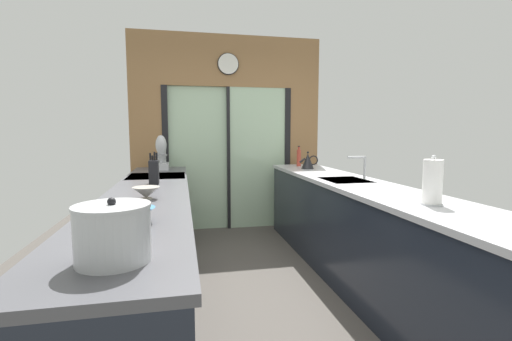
{
  "coord_description": "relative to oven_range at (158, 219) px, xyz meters",
  "views": [
    {
      "loc": [
        -0.65,
        -2.57,
        1.38
      ],
      "look_at": [
        0.08,
        0.88,
        0.99
      ],
      "focal_mm": 24.82,
      "sensor_mm": 36.0,
      "label": 1
    }
  ],
  "objects": [
    {
      "name": "stock_pot",
      "position": [
        0.02,
        -2.53,
        0.57
      ],
      "size": [
        0.26,
        0.26,
        0.23
      ],
      "color": "#B7BABC",
      "rests_on": "left_counter_run"
    },
    {
      "name": "left_counter_run",
      "position": [
        -0.0,
        -1.12,
        0.01
      ],
      "size": [
        0.62,
        3.8,
        0.92
      ],
      "color": "#1E232D",
      "rests_on": "ground_plane"
    },
    {
      "name": "mixing_bowl_far",
      "position": [
        0.02,
        -1.33,
        0.51
      ],
      "size": [
        0.18,
        0.18,
        0.08
      ],
      "color": "gray",
      "rests_on": "left_counter_run"
    },
    {
      "name": "kettle",
      "position": [
        1.8,
        0.34,
        0.56
      ],
      "size": [
        0.25,
        0.16,
        0.22
      ],
      "color": "black",
      "rests_on": "right_counter_run"
    },
    {
      "name": "ground_plane",
      "position": [
        0.91,
        -0.65,
        -0.47
      ],
      "size": [
        5.04,
        7.6,
        0.02
      ],
      "primitive_type": "cube",
      "color": "#4C4742"
    },
    {
      "name": "soap_bottle_far",
      "position": [
        1.8,
        0.69,
        0.58
      ],
      "size": [
        0.06,
        0.06,
        0.27
      ],
      "color": "#B23D2D",
      "rests_on": "right_counter_run"
    },
    {
      "name": "stand_mixer",
      "position": [
        0.02,
        0.63,
        0.63
      ],
      "size": [
        0.17,
        0.27,
        0.42
      ],
      "color": "#B7BABC",
      "rests_on": "left_counter_run"
    },
    {
      "name": "knife_block",
      "position": [
        0.02,
        -0.61,
        0.57
      ],
      "size": [
        0.08,
        0.14,
        0.29
      ],
      "color": "black",
      "rests_on": "left_counter_run"
    },
    {
      "name": "sink_faucet",
      "position": [
        1.96,
        -0.7,
        0.62
      ],
      "size": [
        0.19,
        0.02,
        0.23
      ],
      "color": "#B7BABC",
      "rests_on": "right_counter_run"
    },
    {
      "name": "mixing_bowl_near",
      "position": [
        0.02,
        -1.99,
        0.51
      ],
      "size": [
        0.21,
        0.21,
        0.08
      ],
      "color": "teal",
      "rests_on": "left_counter_run"
    },
    {
      "name": "paper_towel_roll",
      "position": [
        1.8,
        -1.9,
        0.61
      ],
      "size": [
        0.13,
        0.13,
        0.32
      ],
      "color": "#B7BABC",
      "rests_on": "right_counter_run"
    },
    {
      "name": "back_wall_unit",
      "position": [
        0.91,
        1.15,
        1.07
      ],
      "size": [
        2.64,
        0.12,
        2.7
      ],
      "color": "olive",
      "rests_on": "ground_plane"
    },
    {
      "name": "right_counter_run",
      "position": [
        1.82,
        -0.95,
        0.01
      ],
      "size": [
        0.62,
        3.8,
        0.92
      ],
      "color": "#1E232D",
      "rests_on": "ground_plane"
    },
    {
      "name": "oven_range",
      "position": [
        0.0,
        0.0,
        0.0
      ],
      "size": [
        0.6,
        0.6,
        0.92
      ],
      "color": "#B7BABC",
      "rests_on": "ground_plane"
    }
  ]
}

